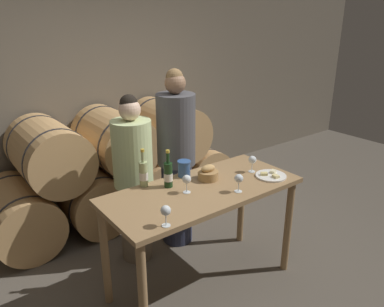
% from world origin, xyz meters
% --- Properties ---
extents(ground_plane, '(10.00, 10.00, 0.00)m').
position_xyz_m(ground_plane, '(0.00, 0.00, 0.00)').
color(ground_plane, '#564F44').
extents(stone_wall_back, '(10.00, 0.12, 3.20)m').
position_xyz_m(stone_wall_back, '(0.00, 2.17, 1.60)').
color(stone_wall_back, '#706656').
rests_on(stone_wall_back, ground_plane).
extents(barrel_stack, '(2.81, 0.94, 1.24)m').
position_xyz_m(barrel_stack, '(0.00, 1.57, 0.57)').
color(barrel_stack, tan).
rests_on(barrel_stack, ground_plane).
extents(tasting_table, '(1.60, 0.71, 0.93)m').
position_xyz_m(tasting_table, '(0.00, 0.00, 0.79)').
color(tasting_table, '#99754C').
rests_on(tasting_table, ground_plane).
extents(person_left, '(0.36, 0.36, 1.59)m').
position_xyz_m(person_left, '(-0.24, 0.70, 0.80)').
color(person_left, '#756651').
rests_on(person_left, ground_plane).
extents(person_right, '(0.37, 0.37, 1.77)m').
position_xyz_m(person_right, '(0.23, 0.70, 0.90)').
color(person_right, '#2D334C').
rests_on(person_right, ground_plane).
extents(wine_bottle_red, '(0.07, 0.07, 0.31)m').
position_xyz_m(wine_bottle_red, '(-0.20, 0.19, 1.03)').
color(wine_bottle_red, '#193819').
rests_on(wine_bottle_red, tasting_table).
extents(wine_bottle_white, '(0.07, 0.07, 0.31)m').
position_xyz_m(wine_bottle_white, '(-0.35, 0.32, 1.03)').
color(wine_bottle_white, '#ADBC7F').
rests_on(wine_bottle_white, tasting_table).
extents(blue_crock, '(0.11, 0.11, 0.14)m').
position_xyz_m(blue_crock, '(0.02, 0.28, 1.00)').
color(blue_crock, '#335693').
rests_on(blue_crock, tasting_table).
extents(bread_basket, '(0.17, 0.17, 0.13)m').
position_xyz_m(bread_basket, '(0.14, 0.11, 0.98)').
color(bread_basket, '#A87F4C').
rests_on(bread_basket, tasting_table).
extents(cheese_plate, '(0.26, 0.26, 0.04)m').
position_xyz_m(cheese_plate, '(0.60, -0.17, 0.94)').
color(cheese_plate, white).
rests_on(cheese_plate, tasting_table).
extents(wine_glass_far_left, '(0.07, 0.07, 0.15)m').
position_xyz_m(wine_glass_far_left, '(-0.54, -0.30, 1.03)').
color(wine_glass_far_left, white).
rests_on(wine_glass_far_left, tasting_table).
extents(wine_glass_left, '(0.07, 0.07, 0.15)m').
position_xyz_m(wine_glass_left, '(-0.15, 0.01, 1.03)').
color(wine_glass_left, white).
rests_on(wine_glass_left, tasting_table).
extents(wine_glass_center, '(0.07, 0.07, 0.15)m').
position_xyz_m(wine_glass_center, '(0.18, -0.22, 1.03)').
color(wine_glass_center, white).
rests_on(wine_glass_center, tasting_table).
extents(wine_glass_right, '(0.07, 0.07, 0.15)m').
position_xyz_m(wine_glass_right, '(0.55, -0.00, 1.03)').
color(wine_glass_right, white).
rests_on(wine_glass_right, tasting_table).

